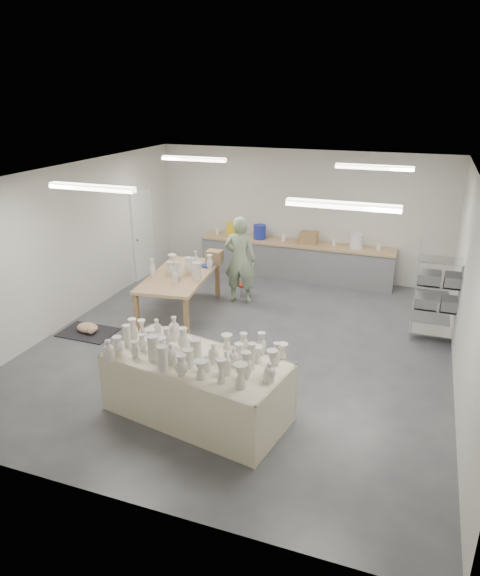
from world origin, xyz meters
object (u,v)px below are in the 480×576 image
at_px(drying_table, 197,385).
at_px(potter, 240,260).
at_px(work_table, 184,273).
at_px(red_stool, 244,286).

height_order(drying_table, potter, potter).
height_order(work_table, red_stool, work_table).
relative_size(drying_table, work_table, 1.14).
distance_m(work_table, red_stool, 1.57).
relative_size(drying_table, potter, 1.43).
distance_m(work_table, potter, 1.25).
relative_size(drying_table, red_stool, 7.57).
xyz_separation_m(drying_table, potter, (-0.85, 4.11, 0.45)).
bearing_deg(potter, drying_table, 95.82).
bearing_deg(drying_table, red_stool, 111.56).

